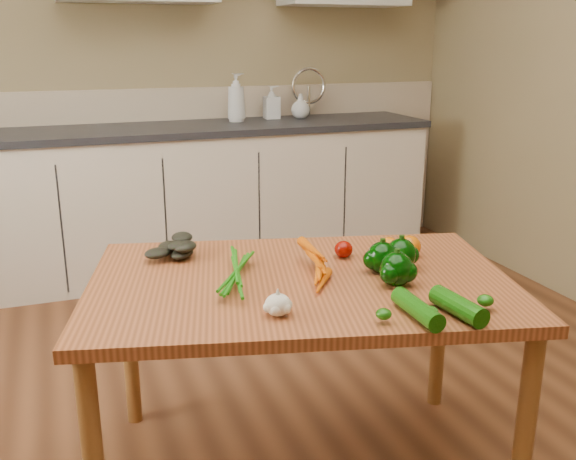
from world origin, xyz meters
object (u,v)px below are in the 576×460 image
(garlic_bulb, at_px, (278,305))
(soap_bottle_b, at_px, (272,102))
(table, at_px, (301,301))
(tomato_a, at_px, (344,249))
(leafy_greens, at_px, (174,244))
(soap_bottle_a, at_px, (236,98))
(zucchini_a, at_px, (458,306))
(pepper_b, at_px, (401,254))
(carrot_bunch, at_px, (290,267))
(soap_bottle_c, at_px, (300,106))
(pepper_c, at_px, (396,269))
(pepper_a, at_px, (382,258))
(zucchini_b, at_px, (417,309))
(tomato_c, at_px, (409,246))
(tomato_b, at_px, (389,246))

(garlic_bulb, bearing_deg, soap_bottle_b, 71.58)
(table, bearing_deg, tomato_a, 46.94)
(soap_bottle_b, xyz_separation_m, leafy_greens, (-1.00, -1.91, -0.27))
(soap_bottle_a, relative_size, zucchini_a, 1.60)
(leafy_greens, bearing_deg, tomato_a, -21.05)
(leafy_greens, xyz_separation_m, pepper_b, (0.66, -0.37, 0.00))
(carrot_bunch, bearing_deg, soap_bottle_c, 82.06)
(soap_bottle_b, height_order, zucchini_a, soap_bottle_b)
(pepper_c, bearing_deg, pepper_a, 83.88)
(soap_bottle_a, bearing_deg, zucchini_b, 156.69)
(garlic_bulb, bearing_deg, table, 56.37)
(garlic_bulb, bearing_deg, soap_bottle_a, 76.66)
(tomato_c, bearing_deg, zucchini_b, -117.97)
(pepper_a, relative_size, zucchini_b, 0.50)
(table, distance_m, garlic_bulb, 0.30)
(pepper_c, height_order, zucchini_b, pepper_c)
(table, bearing_deg, zucchini_b, -50.37)
(soap_bottle_c, xyz_separation_m, tomato_a, (-0.65, -2.09, -0.26))
(carrot_bunch, relative_size, zucchini_a, 1.30)
(table, height_order, garlic_bulb, garlic_bulb)
(zucchini_b, bearing_deg, carrot_bunch, 117.09)
(garlic_bulb, bearing_deg, tomato_b, 33.33)
(carrot_bunch, distance_m, zucchini_a, 0.53)
(tomato_c, bearing_deg, zucchini_a, -105.14)
(pepper_b, bearing_deg, zucchini_a, -96.15)
(soap_bottle_a, bearing_deg, soap_bottle_b, -93.19)
(table, height_order, soap_bottle_a, soap_bottle_a)
(garlic_bulb, height_order, zucchini_a, garlic_bulb)
(carrot_bunch, bearing_deg, zucchini_b, -48.90)
(soap_bottle_a, distance_m, garlic_bulb, 2.51)
(table, bearing_deg, pepper_a, 5.56)
(pepper_a, bearing_deg, soap_bottle_a, 85.95)
(leafy_greens, height_order, pepper_a, pepper_a)
(garlic_bulb, bearing_deg, tomato_c, 27.70)
(leafy_greens, relative_size, tomato_a, 2.96)
(table, relative_size, soap_bottle_c, 9.34)
(soap_bottle_b, distance_m, zucchini_b, 2.69)
(garlic_bulb, xyz_separation_m, tomato_c, (0.58, 0.30, 0.01))
(pepper_c, height_order, tomato_b, pepper_c)
(soap_bottle_c, distance_m, zucchini_a, 2.70)
(soap_bottle_a, height_order, pepper_a, soap_bottle_a)
(soap_bottle_b, xyz_separation_m, carrot_bunch, (-0.70, -2.23, -0.28))
(soap_bottle_c, relative_size, leafy_greens, 0.84)
(pepper_c, relative_size, tomato_a, 1.62)
(soap_bottle_a, xyz_separation_m, zucchini_b, (-0.23, -2.57, -0.33))
(soap_bottle_a, distance_m, leafy_greens, 2.01)
(carrot_bunch, xyz_separation_m, leafy_greens, (-0.30, 0.31, 0.01))
(pepper_b, distance_m, zucchini_b, 0.38)
(leafy_greens, relative_size, tomato_c, 2.31)
(soap_bottle_a, xyz_separation_m, leafy_greens, (-0.74, -1.85, -0.31))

